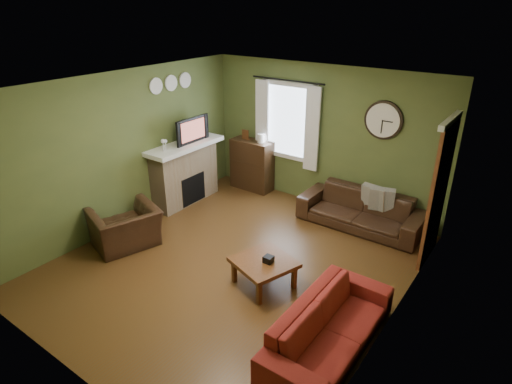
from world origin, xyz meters
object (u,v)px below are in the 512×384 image
Objects in this scene: bookshelf at (252,165)px; armchair at (125,228)px; coffee_table at (264,273)px; sofa_red at (330,327)px; sofa_brown at (361,210)px.

armchair is (-0.29, -2.99, -0.20)m from bookshelf.
bookshelf reaches higher than coffee_table.
armchair is at bearing -95.49° from bookshelf.
bookshelf is at bearing 47.09° from sofa_red.
armchair is 2.40m from coffee_table.
sofa_red is 1.99× the size of armchair.
sofa_brown is 2.14× the size of armchair.
bookshelf is 0.53× the size of sofa_red.
coffee_table is (-0.39, -2.34, -0.11)m from sofa_brown.
sofa_brown is 2.86× the size of coffee_table.
sofa_brown is at bearing 16.70° from sofa_red.
sofa_brown is 1.07× the size of sofa_red.
coffee_table is (2.08, -2.57, -0.32)m from bookshelf.
sofa_brown is 2.38m from coffee_table.
bookshelf is 0.49× the size of sofa_brown.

